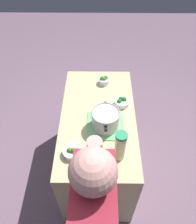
{
  "coord_description": "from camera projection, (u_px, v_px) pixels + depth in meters",
  "views": [
    {
      "loc": [
        1.33,
        0.01,
        2.42
      ],
      "look_at": [
        0.0,
        0.0,
        0.94
      ],
      "focal_mm": 36.38,
      "sensor_mm": 36.0,
      "label": 1
    }
  ],
  "objects": [
    {
      "name": "lemonade_pitcher",
      "position": [
        120.0,
        146.0,
        1.64
      ],
      "size": [
        0.09,
        0.09,
        0.28
      ],
      "color": "beige",
      "rests_on": "counter_slab"
    },
    {
      "name": "ground_plane",
      "position": [
        98.0,
        165.0,
        2.69
      ],
      "size": [
        8.0,
        8.0,
        0.0
      ],
      "primitive_type": "plane",
      "color": "slate"
    },
    {
      "name": "person_cook",
      "position": [
        95.0,
        223.0,
        1.38
      ],
      "size": [
        0.5,
        0.2,
        1.7
      ],
      "color": "slate",
      "rests_on": "ground_plane"
    },
    {
      "name": "counter_slab",
      "position": [
        98.0,
        144.0,
        2.36
      ],
      "size": [
        1.26,
        0.67,
        0.89
      ],
      "primitive_type": "cube",
      "color": "tan",
      "rests_on": "ground_plane"
    },
    {
      "name": "broccoli_bowl_back",
      "position": [
        104.0,
        80.0,
        2.29
      ],
      "size": [
        0.1,
        0.1,
        0.08
      ],
      "color": "silver",
      "rests_on": "counter_slab"
    },
    {
      "name": "broccoli_bowl_front",
      "position": [
        72.0,
        152.0,
        1.74
      ],
      "size": [
        0.14,
        0.14,
        0.08
      ],
      "color": "silver",
      "rests_on": "counter_slab"
    },
    {
      "name": "dish_cloth",
      "position": [
        105.0,
        126.0,
        1.94
      ],
      "size": [
        0.31,
        0.31,
        0.01
      ],
      "primitive_type": "cube",
      "color": "#73BA77",
      "rests_on": "counter_slab"
    },
    {
      "name": "cooking_pot",
      "position": [
        105.0,
        119.0,
        1.88
      ],
      "size": [
        0.3,
        0.24,
        0.16
      ],
      "color": "#B7B7BC",
      "rests_on": "dish_cloth"
    },
    {
      "name": "broccoli_bowl_center",
      "position": [
        122.0,
        102.0,
        2.1
      ],
      "size": [
        0.13,
        0.13,
        0.08
      ],
      "color": "silver",
      "rests_on": "counter_slab"
    }
  ]
}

